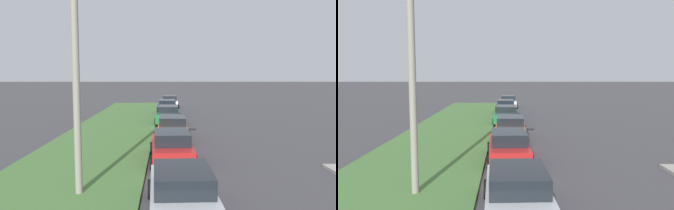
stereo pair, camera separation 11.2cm
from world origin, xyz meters
The scene contains 8 objects.
grass_median centered at (10.00, 7.85, 0.06)m, with size 60.00×6.00×0.12m, color #477238.
parked_car_silver centered at (5.00, 3.56, 0.72)m, with size 4.36×2.14×1.47m.
parked_car_red centered at (10.94, 3.76, 0.72)m, with size 4.37×2.16×1.47m.
parked_car_orange centered at (16.15, 3.61, 0.72)m, with size 4.33×2.08×1.47m.
parked_car_green centered at (22.72, 3.84, 0.72)m, with size 4.39×2.19×1.47m.
parked_car_blue centered at (28.63, 3.94, 0.72)m, with size 4.37×2.15×1.47m.
parked_car_white centered at (34.82, 3.65, 0.72)m, with size 4.37×2.16×1.47m.
streetlight centered at (6.50, 6.61, 4.39)m, with size 0.99×2.83×7.50m.
Camera 1 is at (-4.17, 4.00, 4.16)m, focal length 35.12 mm.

